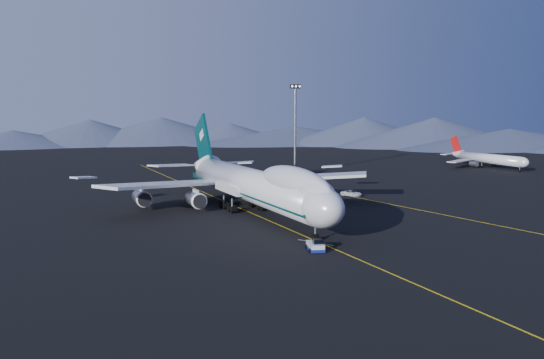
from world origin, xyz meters
name	(u,v)px	position (x,y,z in m)	size (l,w,h in m)	color
ground	(253,214)	(0.00, 0.00, 0.00)	(500.00, 500.00, 0.00)	black
taxiway_line_main	(253,214)	(0.00, 0.00, 0.01)	(0.25, 220.00, 0.01)	#E0BB0D
taxiway_line_side	(357,198)	(30.00, 10.00, 0.01)	(0.25, 200.00, 0.01)	#E0BB0D
boeing_747	(253,184)	(0.00, 0.03, 5.81)	(59.62, 72.43, 19.37)	silver
pushback_tug	(315,247)	(-3.00, -32.21, 0.57)	(3.18, 4.54, 1.80)	silver
second_jet	(487,159)	(107.34, 51.36, 3.20)	(32.87, 37.14, 10.57)	silver
service_van	(351,193)	(30.00, 12.41, 0.71)	(2.37, 5.14, 1.43)	white
floodlight_mast	(295,129)	(38.82, 61.32, 14.10)	(3.44, 2.58, 27.83)	black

